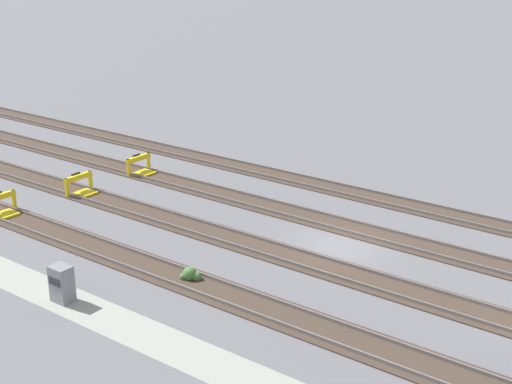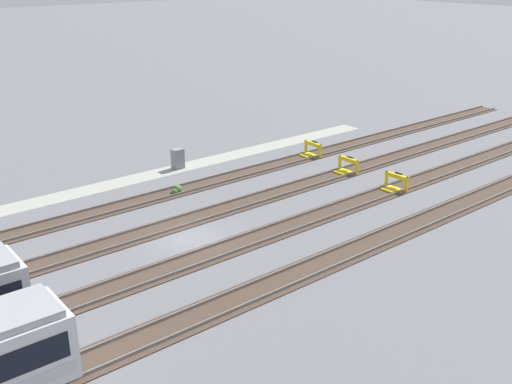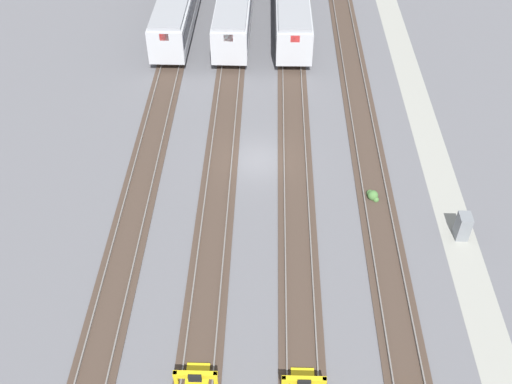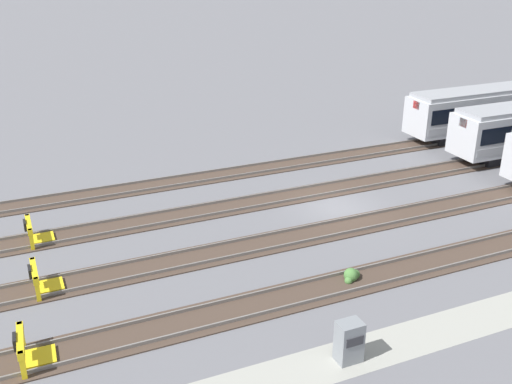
{
  "view_description": "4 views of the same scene",
  "coord_description": "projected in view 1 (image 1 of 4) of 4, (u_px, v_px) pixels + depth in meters",
  "views": [
    {
      "loc": [
        15.93,
        -28.41,
        14.54
      ],
      "look_at": [
        -5.05,
        -0.0,
        1.8
      ],
      "focal_mm": 50.0,
      "sensor_mm": 36.0,
      "label": 1
    },
    {
      "loc": [
        17.52,
        27.64,
        15.63
      ],
      "look_at": [
        -5.05,
        -0.0,
        1.8
      ],
      "focal_mm": 42.0,
      "sensor_mm": 36.0,
      "label": 2
    },
    {
      "loc": [
        -30.33,
        -0.65,
        25.05
      ],
      "look_at": [
        -5.05,
        -0.0,
        1.8
      ],
      "focal_mm": 42.0,
      "sensor_mm": 36.0,
      "label": 3
    },
    {
      "loc": [
        -16.58,
        -26.54,
        14.07
      ],
      "look_at": [
        -5.05,
        -0.0,
        1.8
      ],
      "focal_mm": 42.0,
      "sensor_mm": 36.0,
      "label": 4
    }
  ],
  "objects": [
    {
      "name": "ground_plane",
      "position": [
        338.0,
        247.0,
        35.34
      ],
      "size": [
        400.0,
        400.0,
        0.0
      ],
      "primitive_type": "plane",
      "color": "slate"
    },
    {
      "name": "service_walkway",
      "position": [
        180.0,
        350.0,
        26.53
      ],
      "size": [
        54.0,
        2.0,
        0.01
      ],
      "primitive_type": "cube",
      "color": "#9E9E93",
      "rests_on": "ground"
    },
    {
      "name": "rail_track_nearest",
      "position": [
        250.0,
        303.0,
        29.82
      ],
      "size": [
        90.0,
        2.23,
        0.21
      ],
      "color": "#47382D",
      "rests_on": "ground"
    },
    {
      "name": "rail_track_near_inner",
      "position": [
        312.0,
        263.0,
        33.49
      ],
      "size": [
        90.0,
        2.24,
        0.21
      ],
      "color": "#47382D",
      "rests_on": "ground"
    },
    {
      "name": "rail_track_middle",
      "position": [
        361.0,
        230.0,
        37.16
      ],
      "size": [
        90.0,
        2.24,
        0.21
      ],
      "color": "#47382D",
      "rests_on": "ground"
    },
    {
      "name": "rail_track_far_inner",
      "position": [
        402.0,
        204.0,
        40.83
      ],
      "size": [
        90.0,
        2.23,
        0.21
      ],
      "color": "#47382D",
      "rests_on": "ground"
    },
    {
      "name": "bumper_stop_nearest_track",
      "position": [
        2.0,
        206.0,
        39.18
      ],
      "size": [
        1.37,
        2.01,
        1.22
      ],
      "color": "yellow",
      "rests_on": "ground"
    },
    {
      "name": "bumper_stop_near_inner_track",
      "position": [
        81.0,
        186.0,
        42.38
      ],
      "size": [
        1.34,
        2.0,
        1.22
      ],
      "color": "yellow",
      "rests_on": "ground"
    },
    {
      "name": "bumper_stop_middle_track",
      "position": [
        141.0,
        166.0,
        45.98
      ],
      "size": [
        1.34,
        2.0,
        1.22
      ],
      "color": "yellow",
      "rests_on": "ground"
    },
    {
      "name": "electrical_cabinet",
      "position": [
        62.0,
        284.0,
        29.83
      ],
      "size": [
        0.9,
        0.73,
        1.6
      ],
      "color": "gray",
      "rests_on": "ground"
    },
    {
      "name": "weed_clump",
      "position": [
        190.0,
        275.0,
        31.85
      ],
      "size": [
        0.92,
        0.7,
        0.64
      ],
      "color": "#4C7F3D",
      "rests_on": "ground"
    }
  ]
}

